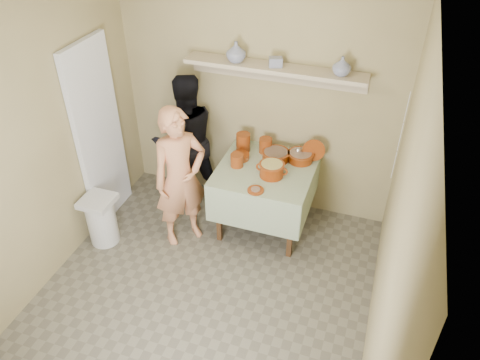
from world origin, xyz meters
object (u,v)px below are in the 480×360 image
at_px(trash_bin, 102,220).
at_px(serving_table, 266,178).
at_px(person_cook, 180,178).
at_px(person_helper, 186,140).
at_px(cazuela_rice, 272,169).

bearing_deg(trash_bin, serving_table, 27.23).
distance_m(person_cook, trash_bin, 0.98).
distance_m(person_cook, person_helper, 0.72).
relative_size(serving_table, cazuela_rice, 2.95).
height_order(person_cook, trash_bin, person_cook).
distance_m(person_cook, cazuela_rice, 0.91).
bearing_deg(cazuela_rice, person_cook, -157.89).
bearing_deg(person_cook, serving_table, -17.58).
relative_size(person_cook, trash_bin, 2.73).
xyz_separation_m(cazuela_rice, trash_bin, (-1.62, -0.68, -0.56)).
bearing_deg(person_cook, cazuela_rice, -26.41).
xyz_separation_m(person_helper, cazuela_rice, (1.09, -0.34, 0.08)).
relative_size(cazuela_rice, trash_bin, 0.59).
bearing_deg(person_cook, person_helper, 61.41).
bearing_deg(serving_table, cazuela_rice, -51.02).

